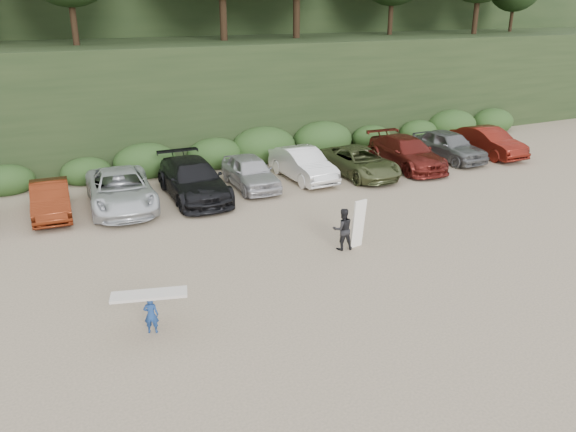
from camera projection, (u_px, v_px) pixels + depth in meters
ground at (338, 287)px, 16.83m from camera, size 120.00×120.00×0.00m
parked_cars at (149, 187)px, 23.59m from camera, size 39.84×6.13×1.65m
child_surfer at (150, 306)px, 14.23m from camera, size 1.97×1.03×1.14m
adult_surfer at (344, 229)px, 19.21m from camera, size 1.22×0.70×1.76m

